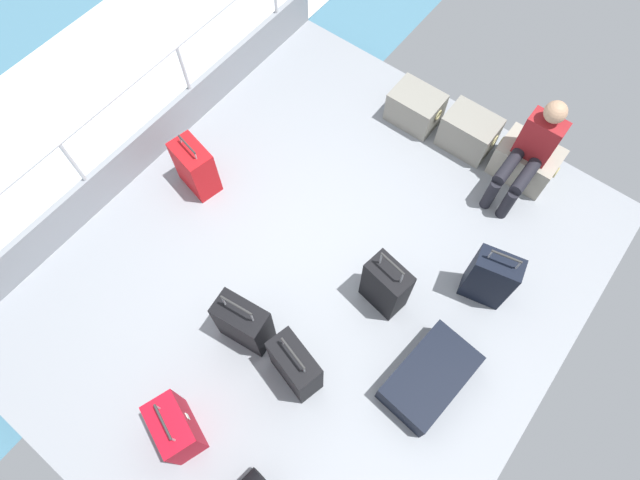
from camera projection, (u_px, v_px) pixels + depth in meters
name	position (u px, v px, depth m)	size (l,w,h in m)	color
ground_plane	(317.00, 277.00, 4.93)	(4.40, 5.20, 0.06)	gray
gunwale_port	(147.00, 146.00, 5.28)	(0.06, 5.20, 0.45)	gray
railing_port	(129.00, 109.00, 4.78)	(0.04, 4.20, 1.02)	silver
sea_wake	(76.00, 114.00, 6.17)	(12.00, 12.00, 0.01)	teal
cargo_crate_0	(415.00, 107.00, 5.54)	(0.56, 0.39, 0.37)	gray
cargo_crate_1	(469.00, 132.00, 5.37)	(0.57, 0.38, 0.42)	gray
cargo_crate_2	(526.00, 162.00, 5.23)	(0.62, 0.42, 0.40)	#9E9989
passenger_seated	(531.00, 151.00, 4.82)	(0.34, 0.66, 1.10)	maroon
suitcase_0	(176.00, 428.00, 4.06)	(0.50, 0.39, 0.65)	#B70C1E
suitcase_1	(195.00, 167.00, 5.09)	(0.46, 0.34, 0.67)	red
suitcase_2	(244.00, 323.00, 4.38)	(0.47, 0.29, 0.78)	black
suitcase_3	(430.00, 377.00, 4.35)	(0.56, 0.86, 0.28)	black
suitcase_4	(490.00, 278.00, 4.53)	(0.42, 0.30, 0.80)	black
suitcase_5	(295.00, 366.00, 4.22)	(0.49, 0.33, 0.74)	black
suitcase_6	(386.00, 286.00, 4.52)	(0.42, 0.29, 0.80)	black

